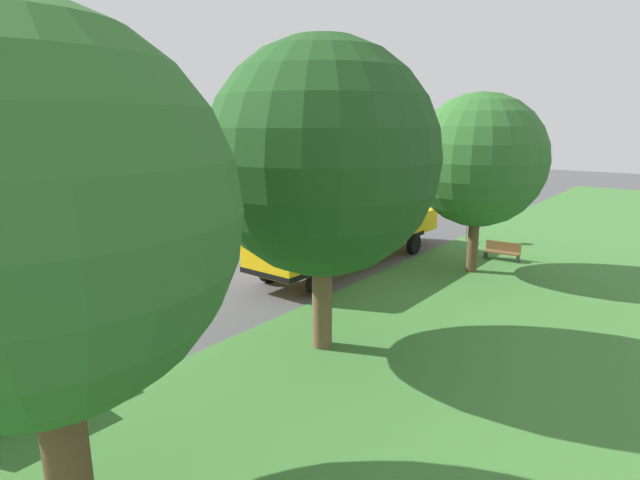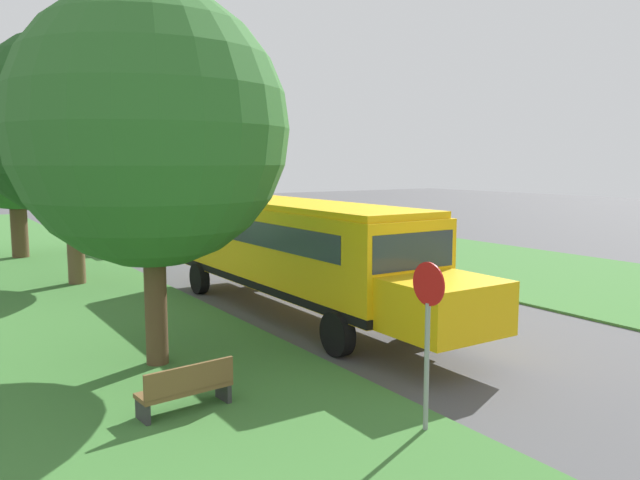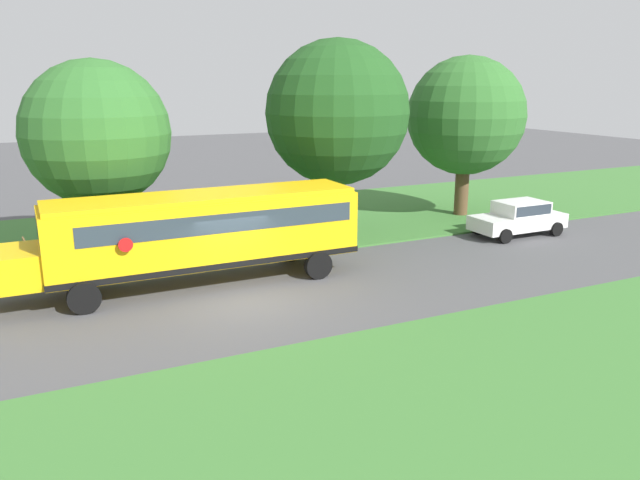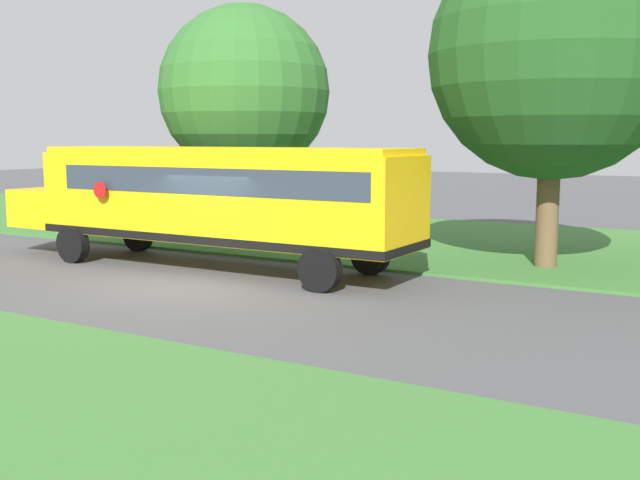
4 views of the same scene
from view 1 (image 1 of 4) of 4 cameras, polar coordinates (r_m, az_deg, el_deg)
ground_plane at (r=23.69m, az=-2.30°, el=-2.53°), size 120.00×120.00×0.00m
grass_verge at (r=19.11m, az=21.44°, el=-7.24°), size 12.00×80.00×0.08m
grass_far_side at (r=30.13m, az=-15.48°, el=0.47°), size 10.00×80.00×0.07m
school_bus at (r=22.56m, az=3.38°, el=1.68°), size 2.85×12.42×3.16m
oak_tree_beside_bus at (r=22.19m, az=17.52°, el=8.65°), size 5.56×5.56×7.69m
oak_tree_roadside_mid at (r=13.58m, az=-0.06°, el=9.39°), size 6.34×6.34×8.65m
oak_tree_far_end at (r=8.38m, az=-29.19°, el=2.20°), size 5.90×5.90×8.08m
stop_sign at (r=28.45m, az=16.52°, el=3.16°), size 0.08×0.68×2.74m
park_bench at (r=25.24m, az=20.11°, el=-1.25°), size 1.64×0.64×0.92m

